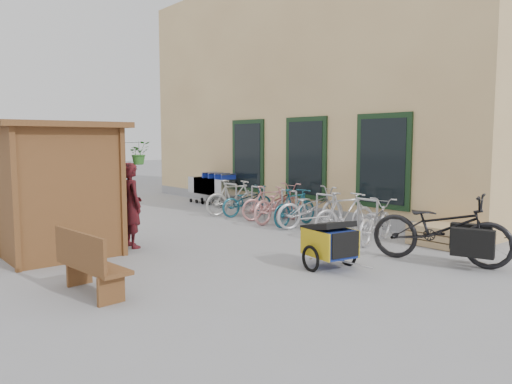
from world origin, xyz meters
TOP-DOWN VIEW (x-y plane):
  - ground at (0.00, 0.00)m, footprint 80.00×80.00m
  - building at (6.49, 4.50)m, footprint 6.07×13.00m
  - kiosk at (-3.28, 2.47)m, footprint 2.49×1.65m
  - bike_rack at (2.30, 2.40)m, footprint 0.05×5.35m
  - pallet_stack at (3.00, -1.40)m, footprint 1.00×1.20m
  - bench at (-3.67, -0.02)m, footprint 0.55×1.42m
  - shopping_carts at (3.00, 6.82)m, footprint 0.58×1.96m
  - child_trailer at (-0.10, -1.12)m, footprint 0.88×1.42m
  - cargo_bike at (1.61, -2.10)m, footprint 1.50×2.43m
  - person_kiosk at (-1.88, 2.41)m, footprint 0.45×0.63m
  - bike_0 at (2.16, -0.31)m, footprint 1.76×1.03m
  - bike_1 at (2.18, 0.50)m, footprint 1.69×0.76m
  - bike_2 at (2.40, 1.74)m, footprint 1.96×1.03m
  - bike_3 at (2.25, 2.13)m, footprint 1.57×0.59m
  - bike_4 at (2.29, 2.78)m, footprint 1.94×0.92m
  - bike_5 at (2.33, 3.21)m, footprint 1.57×0.83m
  - bike_6 at (2.36, 4.13)m, footprint 1.64×0.72m
  - bike_7 at (2.15, 4.47)m, footprint 1.72×0.82m

SIDE VIEW (x-z plane):
  - ground at x=0.00m, z-range 0.00..0.00m
  - pallet_stack at x=3.00m, z-range 0.01..0.41m
  - bike_6 at x=2.36m, z-range 0.00..0.83m
  - bike_0 at x=2.16m, z-range 0.00..0.87m
  - bench at x=-3.67m, z-range 0.01..0.89m
  - child_trailer at x=-0.10m, z-range 0.04..0.86m
  - bike_5 at x=2.33m, z-range 0.00..0.91m
  - bike_3 at x=2.25m, z-range 0.00..0.92m
  - bike_2 at x=2.40m, z-range 0.00..0.98m
  - bike_1 at x=2.18m, z-range 0.00..0.98m
  - bike_4 at x=2.29m, z-range 0.00..0.98m
  - bike_7 at x=2.15m, z-range 0.00..1.00m
  - bike_rack at x=2.30m, z-range 0.08..0.95m
  - cargo_bike at x=1.61m, z-range -0.01..1.20m
  - shopping_carts at x=3.00m, z-range 0.09..1.13m
  - person_kiosk at x=-1.88m, z-range 0.00..1.66m
  - kiosk at x=-3.28m, z-range 0.35..2.75m
  - building at x=6.49m, z-range -0.01..6.99m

